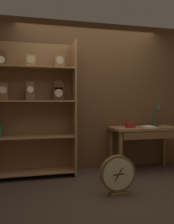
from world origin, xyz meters
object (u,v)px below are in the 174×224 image
(toolbox_small, at_px, (130,125))
(round_clock_large, at_px, (118,175))
(desk_lamp, at_px, (158,111))
(bookshelf, at_px, (30,108))
(workbench, at_px, (145,133))
(open_repair_manual, at_px, (149,127))

(toolbox_small, height_order, round_clock_large, toolbox_small)
(desk_lamp, xyz_separation_m, toolbox_small, (-0.58, -0.08, -0.24))
(desk_lamp, xyz_separation_m, round_clock_large, (-1.16, -0.98, -0.78))
(toolbox_small, relative_size, round_clock_large, 0.28)
(bookshelf, bearing_deg, toolbox_small, -4.98)
(workbench, height_order, round_clock_large, workbench)
(workbench, height_order, open_repair_manual, open_repair_manual)
(workbench, distance_m, open_repair_manual, 0.14)
(toolbox_small, xyz_separation_m, open_repair_manual, (0.32, -0.07, -0.03))
(desk_lamp, distance_m, round_clock_large, 1.71)
(bookshelf, xyz_separation_m, desk_lamp, (2.23, -0.07, -0.06))
(workbench, relative_size, open_repair_manual, 5.33)
(open_repair_manual, distance_m, round_clock_large, 1.32)
(workbench, bearing_deg, open_repair_manual, -64.44)
(toolbox_small, bearing_deg, desk_lamp, 7.75)
(bookshelf, height_order, workbench, bookshelf)
(bookshelf, bearing_deg, workbench, -4.07)
(bookshelf, height_order, round_clock_large, bookshelf)
(bookshelf, distance_m, desk_lamp, 2.23)
(workbench, xyz_separation_m, desk_lamp, (0.30, 0.07, 0.38))
(desk_lamp, relative_size, open_repair_manual, 1.97)
(toolbox_small, bearing_deg, bookshelf, 175.02)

